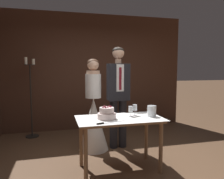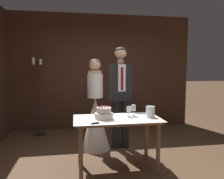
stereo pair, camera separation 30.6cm
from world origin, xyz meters
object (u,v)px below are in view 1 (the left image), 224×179
tiered_cake (107,114)px  wine_glass_middle (131,110)px  candle_stand (31,100)px  groom (118,92)px  hurricane_candle (152,111)px  cake_table (120,125)px  bride (93,117)px  wine_glass_near (135,108)px  cake_knife (106,123)px

tiered_cake → wine_glass_middle: bearing=9.6°
candle_stand → groom: bearing=-33.5°
tiered_cake → hurricane_candle: bearing=-1.5°
cake_table → bride: bride is taller
tiered_cake → wine_glass_near: 0.48m
groom → cake_table: bearing=-104.8°
wine_glass_middle → candle_stand: bearing=130.0°
tiered_cake → candle_stand: size_ratio=0.15×
wine_glass_near → wine_glass_middle: size_ratio=1.09×
wine_glass_middle → groom: groom is taller
hurricane_candle → groom: bearing=106.1°
wine_glass_near → groom: size_ratio=0.09×
tiered_cake → wine_glass_near: (0.47, 0.11, 0.04)m
wine_glass_middle → hurricane_candle: bearing=-15.3°
wine_glass_near → bride: bride is taller
cake_table → wine_glass_near: 0.37m
cake_knife → bride: size_ratio=0.25×
cake_knife → groom: bearing=49.6°
wine_glass_middle → bride: size_ratio=0.09×
cake_knife → hurricane_candle: (0.76, 0.23, 0.07)m
cake_table → tiered_cake: tiered_cake is taller
wine_glass_near → candle_stand: size_ratio=0.10×
cake_table → wine_glass_middle: wine_glass_middle is taller
cake_knife → wine_glass_middle: bearing=18.2°
groom → wine_glass_near: bearing=-87.2°
hurricane_candle → bride: bearing=128.9°
cake_knife → hurricane_candle: size_ratio=2.55×
cake_table → hurricane_candle: 0.53m
cake_table → tiered_cake: (-0.19, -0.00, 0.18)m
tiered_cake → hurricane_candle: tiered_cake is taller
hurricane_candle → groom: groom is taller
tiered_cake → cake_knife: bearing=-106.2°
wine_glass_middle → wine_glass_near: bearing=27.6°
wine_glass_middle → candle_stand: 2.49m
tiered_cake → groom: groom is taller
cake_knife → hurricane_candle: 0.80m
wine_glass_middle → bride: bride is taller
cake_table → groom: 0.99m
wine_glass_near → groom: groom is taller
cake_table → bride: (-0.23, 0.88, -0.05)m
tiered_cake → candle_stand: candle_stand is taller
cake_table → bride: 0.91m
tiered_cake → cake_table: bearing=0.8°
bride → candle_stand: (-1.18, 1.09, 0.19)m
cake_table → candle_stand: bearing=125.6°
cake_knife → candle_stand: size_ratio=0.24×
cake_table → cake_knife: (-0.27, -0.25, 0.12)m
cake_knife → cake_table: bearing=27.1°
wine_glass_near → bride: 0.97m
bride → groom: (0.47, -0.00, 0.44)m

